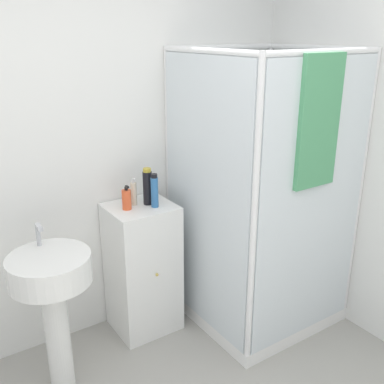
{
  "coord_description": "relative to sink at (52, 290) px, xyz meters",
  "views": [
    {
      "loc": [
        -0.77,
        -0.92,
        1.96
      ],
      "look_at": [
        0.58,
        1.11,
        1.08
      ],
      "focal_mm": 42.0,
      "sensor_mm": 36.0,
      "label": 1
    }
  ],
  "objects": [
    {
      "name": "wall_back",
      "position": [
        0.24,
        0.47,
        0.61
      ],
      "size": [
        6.4,
        0.06,
        2.5
      ],
      "primitive_type": "cube",
      "color": "white",
      "rests_on": "ground_plane"
    },
    {
      "name": "shower_enclosure",
      "position": [
        1.38,
        -0.11,
        -0.15
      ],
      "size": [
        0.93,
        0.96,
        1.86
      ],
      "color": "white",
      "rests_on": "ground_plane"
    },
    {
      "name": "vanity_cabinet",
      "position": [
        0.67,
        0.24,
        -0.19
      ],
      "size": [
        0.42,
        0.4,
        0.9
      ],
      "color": "white",
      "rests_on": "ground_plane"
    },
    {
      "name": "sink",
      "position": [
        0.0,
        0.0,
        0.0
      ],
      "size": [
        0.44,
        0.44,
        0.98
      ],
      "color": "white",
      "rests_on": "ground_plane"
    },
    {
      "name": "soap_dispenser",
      "position": [
        0.58,
        0.24,
        0.33
      ],
      "size": [
        0.06,
        0.06,
        0.16
      ],
      "color": "#E5562D",
      "rests_on": "vanity_cabinet"
    },
    {
      "name": "shampoo_bottle_tall_black",
      "position": [
        0.73,
        0.25,
        0.38
      ],
      "size": [
        0.06,
        0.06,
        0.24
      ],
      "color": "black",
      "rests_on": "vanity_cabinet"
    },
    {
      "name": "shampoo_bottle_blue",
      "position": [
        0.74,
        0.18,
        0.37
      ],
      "size": [
        0.05,
        0.05,
        0.22
      ],
      "color": "#2D66A3",
      "rests_on": "vanity_cabinet"
    },
    {
      "name": "lotion_bottle_white",
      "position": [
        0.65,
        0.29,
        0.34
      ],
      "size": [
        0.04,
        0.04,
        0.18
      ],
      "color": "beige",
      "rests_on": "vanity_cabinet"
    }
  ]
}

